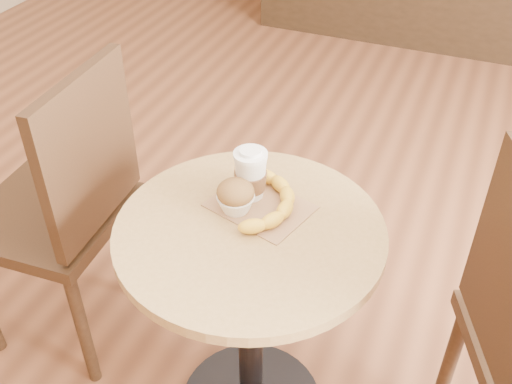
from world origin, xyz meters
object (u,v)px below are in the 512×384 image
at_px(cafe_table, 250,293).
at_px(chair_left, 64,206).
at_px(coffee_cup, 251,176).
at_px(banana, 268,202).
at_px(muffin, 236,196).

bearing_deg(cafe_table, chair_left, 172.87).
height_order(cafe_table, coffee_cup, coffee_cup).
height_order(chair_left, coffee_cup, chair_left).
relative_size(coffee_cup, banana, 0.53).
height_order(chair_left, banana, chair_left).
bearing_deg(cafe_table, muffin, 140.54).
bearing_deg(chair_left, cafe_table, 79.43).
relative_size(cafe_table, coffee_cup, 5.26).
relative_size(muffin, banana, 0.36).
xyz_separation_m(coffee_cup, muffin, (-0.01, -0.07, -0.02)).
xyz_separation_m(muffin, banana, (0.07, 0.04, -0.02)).
xyz_separation_m(cafe_table, muffin, (-0.06, 0.05, 0.28)).
relative_size(cafe_table, banana, 2.80).
distance_m(cafe_table, chair_left, 0.65).
distance_m(cafe_table, banana, 0.27).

